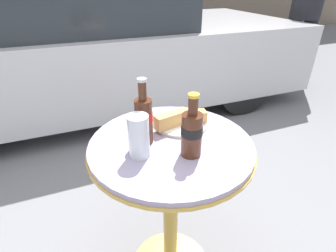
{
  "coord_description": "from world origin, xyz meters",
  "views": [
    {
      "loc": [
        -0.3,
        -0.74,
        1.28
      ],
      "look_at": [
        0.0,
        0.03,
        0.81
      ],
      "focal_mm": 28.0,
      "sensor_mm": 36.0,
      "label": 1
    }
  ],
  "objects": [
    {
      "name": "pedestrian",
      "position": [
        2.53,
        1.87,
        0.98
      ],
      "size": [
        0.35,
        0.35,
        1.74
      ],
      "color": "black",
      "rests_on": "ground_plane"
    },
    {
      "name": "cola_bottle_right",
      "position": [
        -0.09,
        0.04,
        0.85
      ],
      "size": [
        0.06,
        0.06,
        0.24
      ],
      "color": "#4C2819",
      "rests_on": "bistro_table"
    },
    {
      "name": "cola_bottle_left",
      "position": [
        0.03,
        -0.09,
        0.84
      ],
      "size": [
        0.07,
        0.07,
        0.22
      ],
      "color": "#4C2819",
      "rests_on": "bistro_table"
    },
    {
      "name": "parked_car",
      "position": [
        -0.02,
        2.2,
        0.65
      ],
      "size": [
        4.33,
        1.84,
        1.38
      ],
      "color": "#B7B7BC",
      "rests_on": "ground_plane"
    },
    {
      "name": "lunch_plate_near",
      "position": [
        0.08,
        0.09,
        0.78
      ],
      "size": [
        0.23,
        0.21,
        0.07
      ],
      "color": "silver",
      "rests_on": "bistro_table"
    },
    {
      "name": "bistro_table",
      "position": [
        0.0,
        0.0,
        0.55
      ],
      "size": [
        0.61,
        0.61,
        0.76
      ],
      "color": "gold",
      "rests_on": "ground_plane"
    },
    {
      "name": "drinking_glass",
      "position": [
        -0.13,
        -0.04,
        0.83
      ],
      "size": [
        0.07,
        0.07,
        0.15
      ],
      "color": "black",
      "rests_on": "bistro_table"
    }
  ]
}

